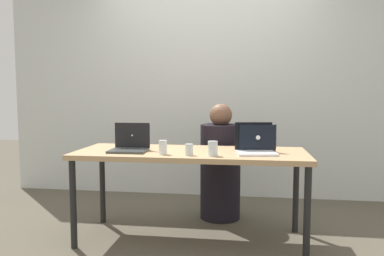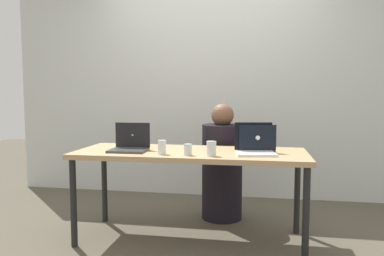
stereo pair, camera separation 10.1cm
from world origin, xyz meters
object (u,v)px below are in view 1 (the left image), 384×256
at_px(laptop_front_left, 130,145).
at_px(water_glass_left, 163,148).
at_px(laptop_back_right, 256,145).
at_px(laptop_front_right, 255,147).
at_px(water_glass_center, 189,150).
at_px(person_at_center, 220,168).
at_px(water_glass_right, 213,149).

xyz_separation_m(laptop_front_left, water_glass_left, (0.30, -0.12, -0.00)).
bearing_deg(laptop_back_right, laptop_front_right, 77.72).
xyz_separation_m(laptop_front_left, water_glass_center, (0.50, -0.13, -0.01)).
height_order(person_at_center, water_glass_left, person_at_center).
xyz_separation_m(water_glass_left, water_glass_right, (0.38, -0.01, 0.00)).
xyz_separation_m(laptop_back_right, water_glass_right, (-0.32, -0.30, 0.00)).
relative_size(laptop_back_right, laptop_front_right, 0.97).
distance_m(laptop_front_right, water_glass_right, 0.36).
height_order(laptop_back_right, laptop_front_right, laptop_front_right).
bearing_deg(laptop_front_right, laptop_back_right, 76.49).
xyz_separation_m(person_at_center, laptop_back_right, (0.32, -0.50, 0.29)).
bearing_deg(laptop_front_right, person_at_center, 106.43).
bearing_deg(laptop_front_right, water_glass_center, -171.34).
relative_size(laptop_front_right, water_glass_left, 3.04).
distance_m(person_at_center, water_glass_center, 0.87).
xyz_separation_m(laptop_back_right, water_glass_left, (-0.71, -0.29, -0.00)).
relative_size(laptop_back_right, water_glass_right, 2.88).
bearing_deg(person_at_center, laptop_front_left, 48.41).
height_order(water_glass_left, water_glass_center, water_glass_left).
bearing_deg(water_glass_center, water_glass_right, -1.16).
bearing_deg(laptop_front_left, water_glass_right, -12.40).
distance_m(person_at_center, water_glass_right, 0.86).
xyz_separation_m(laptop_front_right, water_glass_left, (-0.70, -0.15, -0.00)).
distance_m(laptop_front_left, laptop_back_right, 1.02).
distance_m(water_glass_left, water_glass_center, 0.20).
height_order(laptop_front_left, laptop_back_right, laptop_front_left).
bearing_deg(laptop_back_right, laptop_front_left, 1.24).
relative_size(laptop_front_left, water_glass_center, 3.46).
xyz_separation_m(laptop_back_right, laptop_front_right, (-0.01, -0.14, 0.00)).
bearing_deg(laptop_front_right, water_glass_right, -161.85).
relative_size(laptop_back_right, water_glass_center, 3.73).
distance_m(person_at_center, laptop_back_right, 0.66).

